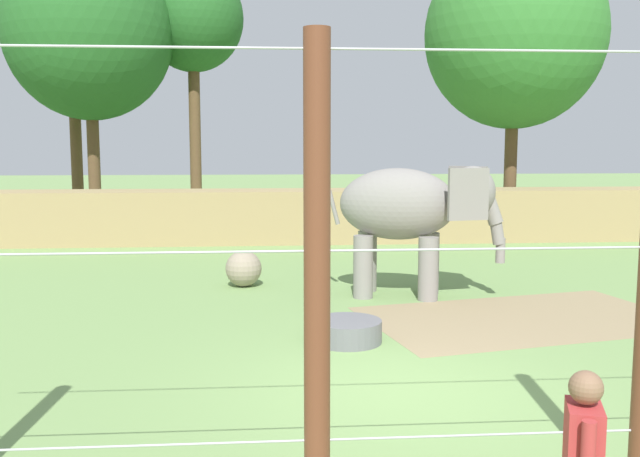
# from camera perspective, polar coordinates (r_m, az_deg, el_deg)

# --- Properties ---
(ground_plane) EXTENTS (120.00, 120.00, 0.00)m
(ground_plane) POSITION_cam_1_polar(r_m,az_deg,el_deg) (9.21, 6.65, -12.91)
(ground_plane) COLOR #759956
(dirt_patch) EXTENTS (6.07, 4.40, 0.01)m
(dirt_patch) POSITION_cam_1_polar(r_m,az_deg,el_deg) (13.27, 15.97, -6.92)
(dirt_patch) COLOR #937F5B
(dirt_patch) RESTS_ON ground
(embankment_wall) EXTENTS (36.00, 1.80, 1.63)m
(embankment_wall) POSITION_cam_1_polar(r_m,az_deg,el_deg) (22.37, 0.02, 1.04)
(embankment_wall) COLOR tan
(embankment_wall) RESTS_ON ground
(elephant) EXTENTS (3.50, 1.91, 2.66)m
(elephant) POSITION_cam_1_polar(r_m,az_deg,el_deg) (14.41, 7.33, 1.47)
(elephant) COLOR gray
(elephant) RESTS_ON ground
(enrichment_ball) EXTENTS (0.78, 0.78, 0.78)m
(enrichment_ball) POSITION_cam_1_polar(r_m,az_deg,el_deg) (15.52, -6.15, -3.21)
(enrichment_ball) COLOR gray
(enrichment_ball) RESTS_ON ground
(cable_fence) EXTENTS (10.13, 0.21, 3.99)m
(cable_fence) POSITION_cam_1_polar(r_m,az_deg,el_deg) (5.88, 12.88, -4.27)
(cable_fence) COLOR brown
(cable_fence) RESTS_ON ground
(water_tub) EXTENTS (1.10, 1.10, 0.35)m
(water_tub) POSITION_cam_1_polar(r_m,az_deg,el_deg) (11.26, 2.17, -8.19)
(water_tub) COLOR slate
(water_tub) RESTS_ON ground
(tree_far_left) EXTENTS (5.13, 5.13, 10.64)m
(tree_far_left) POSITION_cam_1_polar(r_m,az_deg,el_deg) (29.83, -19.36, 15.81)
(tree_far_left) COLOR brown
(tree_far_left) RESTS_ON ground
(tree_left_of_centre) EXTENTS (5.98, 5.98, 10.18)m
(tree_left_of_centre) POSITION_cam_1_polar(r_m,az_deg,el_deg) (27.68, -18.04, 14.72)
(tree_left_of_centre) COLOR brown
(tree_left_of_centre) RESTS_ON ground
(tree_behind_wall) EXTENTS (6.17, 6.17, 10.04)m
(tree_behind_wall) POSITION_cam_1_polar(r_m,az_deg,el_deg) (26.22, 15.35, 14.76)
(tree_behind_wall) COLOR brown
(tree_behind_wall) RESTS_ON ground
(tree_right_of_centre) EXTENTS (3.85, 3.85, 9.82)m
(tree_right_of_centre) POSITION_cam_1_polar(r_m,az_deg,el_deg) (28.53, -10.17, 16.10)
(tree_right_of_centre) COLOR brown
(tree_right_of_centre) RESTS_ON ground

